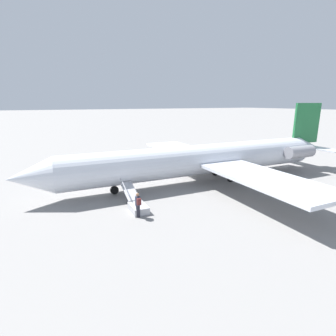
% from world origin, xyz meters
% --- Properties ---
extents(ground_plane, '(600.00, 600.00, 0.00)m').
position_xyz_m(ground_plane, '(0.00, 0.00, 0.00)').
color(ground_plane, gray).
extents(airplane_main, '(33.57, 25.38, 7.59)m').
position_xyz_m(airplane_main, '(-1.04, 0.05, 2.27)').
color(airplane_main, silver).
rests_on(airplane_main, ground).
extents(boarding_stairs, '(1.21, 4.07, 1.83)m').
position_xyz_m(boarding_stairs, '(8.16, 3.56, 0.39)').
color(boarding_stairs, '#B2B2B7').
rests_on(boarding_stairs, ground).
extents(passenger, '(0.36, 0.55, 1.74)m').
position_xyz_m(passenger, '(8.55, 4.88, 1.00)').
color(passenger, '#23232D').
rests_on(passenger, ground).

